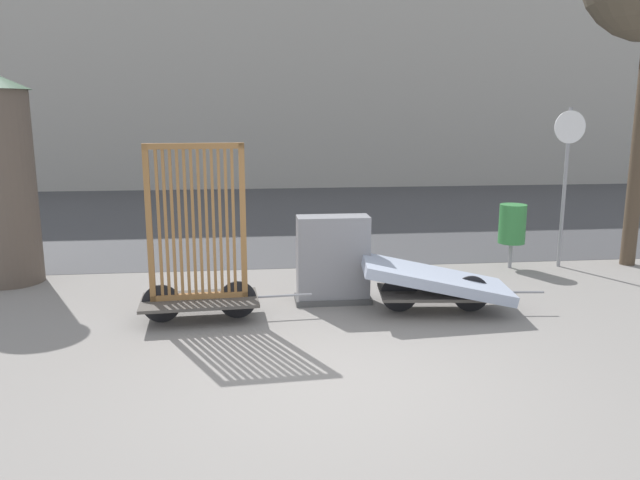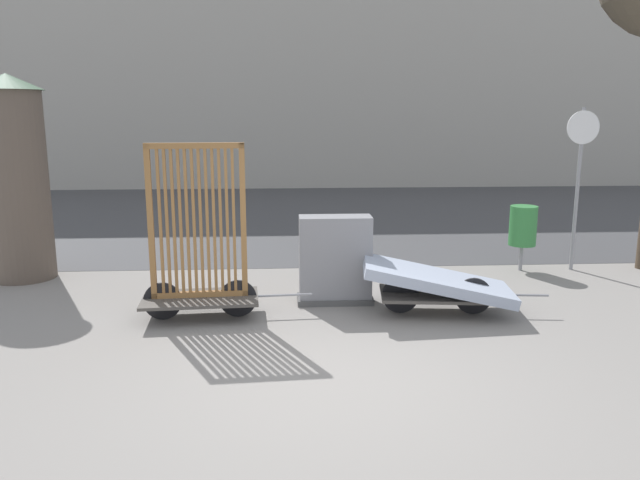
% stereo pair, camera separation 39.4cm
% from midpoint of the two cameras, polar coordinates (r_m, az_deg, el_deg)
% --- Properties ---
extents(ground_plane, '(60.00, 60.00, 0.00)m').
position_cam_midpoint_polar(ground_plane, '(6.23, 0.24, -12.78)').
color(ground_plane, gray).
extents(road_strip, '(56.00, 10.84, 0.01)m').
position_cam_midpoint_polar(road_strip, '(15.73, -3.93, 2.31)').
color(road_strip, '#424244').
rests_on(road_strip, ground_plane).
extents(building_facade, '(48.00, 4.00, 9.29)m').
position_cam_midpoint_polar(building_facade, '(23.02, -4.96, 16.89)').
color(building_facade, '#B2ADA3').
rests_on(building_facade, ground_plane).
extents(bike_cart_with_bedframe, '(2.17, 0.88, 2.21)m').
position_cam_midpoint_polar(bike_cart_with_bedframe, '(7.88, -12.45, -1.79)').
color(bike_cart_with_bedframe, '#4C4742').
rests_on(bike_cart_with_bedframe, ground_plane).
extents(bike_cart_with_mattress, '(2.42, 1.13, 0.70)m').
position_cam_midpoint_polar(bike_cart_with_mattress, '(8.22, 9.20, -3.78)').
color(bike_cart_with_mattress, '#4C4742').
rests_on(bike_cart_with_mattress, ground_plane).
extents(utility_cabinet, '(1.03, 0.45, 1.20)m').
position_cam_midpoint_polar(utility_cabinet, '(8.48, -0.14, -2.08)').
color(utility_cabinet, '#4C4C4C').
rests_on(utility_cabinet, ground_plane).
extents(trash_bin, '(0.44, 0.44, 1.07)m').
position_cam_midpoint_polar(trash_bin, '(10.72, 16.18, 1.39)').
color(trash_bin, gray).
rests_on(trash_bin, ground_plane).
extents(sign_post, '(0.53, 0.06, 2.63)m').
position_cam_midpoint_polar(sign_post, '(10.95, 20.65, 6.32)').
color(sign_post, gray).
rests_on(sign_post, ground_plane).
extents(advertising_column, '(1.07, 1.07, 3.13)m').
position_cam_midpoint_polar(advertising_column, '(10.52, -28.08, 4.96)').
color(advertising_column, brown).
rests_on(advertising_column, ground_plane).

